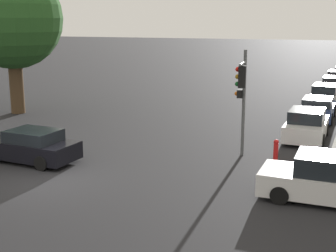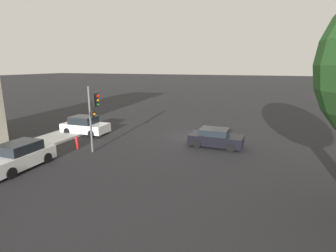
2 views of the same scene
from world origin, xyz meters
name	(u,v)px [view 1 (image 1 of 2)]	position (x,y,z in m)	size (l,w,h in m)	color
ground_plane	(44,182)	(0.00, 0.00, 0.00)	(300.00, 300.00, 0.00)	black
street_tree	(12,19)	(-10.03, 10.30, 5.94)	(6.29, 6.29, 9.13)	#4C3823
traffic_signal	(242,88)	(5.82, 5.92, 3.03)	(0.70, 1.95, 4.62)	#515456
crossing_car_0	(32,146)	(-2.09, 1.96, 0.65)	(4.00, 2.00, 1.36)	black
crossing_car_1	(325,179)	(9.65, 2.21, 0.72)	(4.10, 2.12, 1.55)	silver
parked_car_0	(307,125)	(8.03, 10.37, 0.72)	(1.97, 4.11, 1.55)	silver
parked_car_1	(317,109)	(8.00, 15.61, 0.66)	(2.00, 4.35, 1.36)	navy
parked_car_2	(325,96)	(7.96, 20.71, 0.73)	(1.90, 4.46, 1.55)	#B7B7BC
parked_car_3	(333,87)	(8.08, 26.11, 0.72)	(1.92, 4.20, 1.52)	maroon
fire_hydrant	(276,149)	(7.32, 6.14, 0.49)	(0.22, 0.22, 0.92)	red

